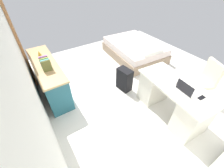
# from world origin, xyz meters

# --- Properties ---
(ground_plane) EXTENTS (5.55, 5.55, 0.00)m
(ground_plane) POSITION_xyz_m (0.00, 0.00, 0.00)
(ground_plane) COLOR silver
(wall_back) EXTENTS (4.55, 0.10, 2.54)m
(wall_back) POSITION_xyz_m (0.00, 2.11, 1.27)
(wall_back) COLOR silver
(wall_back) RESTS_ON ground_plane
(door_wooden) EXTENTS (0.88, 0.05, 2.04)m
(door_wooden) POSITION_xyz_m (1.73, 2.03, 1.02)
(door_wooden) COLOR #936038
(door_wooden) RESTS_ON ground_plane
(desk) EXTENTS (1.49, 0.78, 0.76)m
(desk) POSITION_xyz_m (-1.13, -0.10, 0.39)
(desk) COLOR silver
(desk) RESTS_ON ground_plane
(office_chair) EXTENTS (0.61, 0.61, 0.94)m
(office_chair) POSITION_xyz_m (-1.18, -0.98, 0.42)
(office_chair) COLOR black
(office_chair) RESTS_ON ground_plane
(credenza) EXTENTS (1.80, 0.48, 0.79)m
(credenza) POSITION_xyz_m (0.89, 1.72, 0.39)
(credenza) COLOR #235B6B
(credenza) RESTS_ON ground_plane
(bed) EXTENTS (2.00, 1.53, 0.58)m
(bed) POSITION_xyz_m (1.08, -1.02, 0.24)
(bed) COLOR gray
(bed) RESTS_ON ground_plane
(suitcase_black) EXTENTS (0.39, 0.27, 0.57)m
(suitcase_black) POSITION_xyz_m (-0.03, 0.22, 0.28)
(suitcase_black) COLOR black
(suitcase_black) RESTS_ON ground_plane
(laptop) EXTENTS (0.33, 0.25, 0.21)m
(laptop) POSITION_xyz_m (-1.32, -0.06, 0.80)
(laptop) COLOR silver
(laptop) RESTS_ON desk
(computer_mouse) EXTENTS (0.07, 0.10, 0.03)m
(computer_mouse) POSITION_xyz_m (-1.06, -0.12, 0.77)
(computer_mouse) COLOR white
(computer_mouse) RESTS_ON desk
(cell_phone_near_laptop) EXTENTS (0.07, 0.14, 0.01)m
(cell_phone_near_laptop) POSITION_xyz_m (-1.55, -0.16, 0.76)
(cell_phone_near_laptop) COLOR black
(cell_phone_near_laptop) RESTS_ON desk
(book_row) EXTENTS (0.23, 0.17, 0.24)m
(book_row) POSITION_xyz_m (0.63, 1.73, 0.90)
(book_row) COLOR brown
(book_row) RESTS_ON credenza
(figurine_small) EXTENTS (0.08, 0.08, 0.11)m
(figurine_small) POSITION_xyz_m (1.28, 1.73, 0.84)
(figurine_small) COLOR gold
(figurine_small) RESTS_ON credenza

